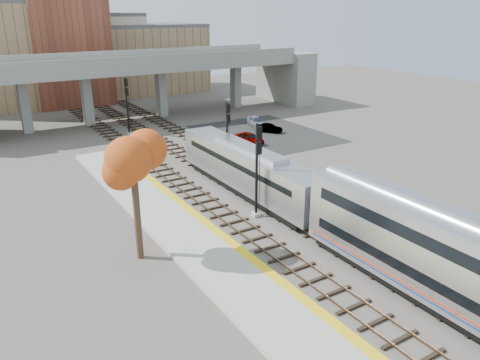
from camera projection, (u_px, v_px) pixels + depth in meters
ground at (328, 250)px, 31.72m from camera, size 160.00×160.00×0.00m
platform at (236, 278)px, 28.08m from camera, size 4.50×60.00×0.35m
yellow_strip at (263, 267)px, 28.96m from camera, size 0.70×60.00×0.01m
tracks at (242, 189)px, 42.13m from camera, size 10.70×95.00×0.25m
overpass at (147, 78)px, 68.04m from camera, size 54.00×12.00×9.50m
buildings_far at (82, 53)px, 82.73m from camera, size 43.00×21.00×20.60m
parking_lot at (264, 134)px, 60.96m from camera, size 14.00×18.00×0.04m
locomotive at (248, 169)px, 40.65m from camera, size 3.02×19.05×4.10m
signal_mast_near at (257, 171)px, 35.51m from camera, size 0.60×0.64×7.44m
signal_mast_mid at (227, 137)px, 46.88m from camera, size 0.60×0.64×6.76m
signal_mast_far at (127, 106)px, 59.18m from camera, size 0.60×0.64×7.34m
tree at (133, 162)px, 28.48m from camera, size 3.60×3.60×8.89m
car_a at (249, 138)px, 56.23m from camera, size 2.46×4.20×1.34m
car_b at (269, 128)px, 61.28m from camera, size 2.94×3.41×1.11m
car_c at (256, 122)px, 64.66m from camera, size 2.68×4.49×1.22m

